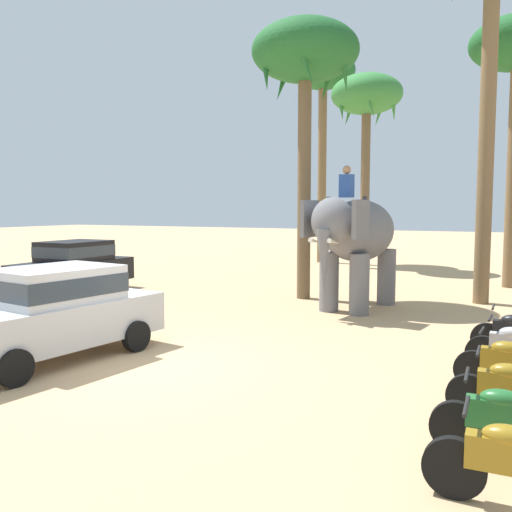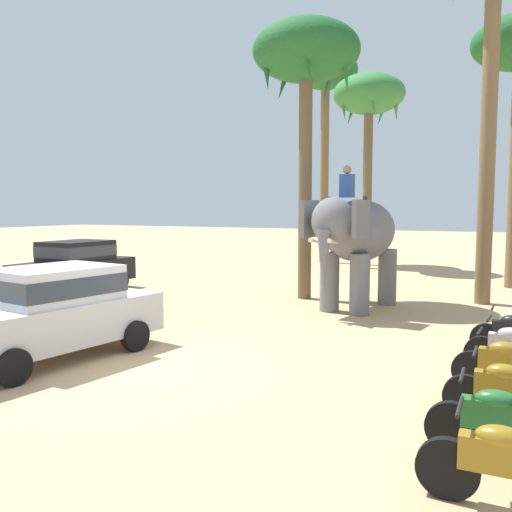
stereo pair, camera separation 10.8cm
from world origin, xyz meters
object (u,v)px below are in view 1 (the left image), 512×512
object	(u,v)px
car_sedan_foreground	(53,309)
palm_tree_leaning_seaward	(305,60)
elephant_with_mahout	(356,237)
car_parked_far_side	(74,265)
palm_tree_near_hut	(323,80)
palm_tree_behind_elephant	(367,100)

from	to	relation	value
car_sedan_foreground	palm_tree_leaning_seaward	world-z (taller)	palm_tree_leaning_seaward
palm_tree_leaning_seaward	elephant_with_mahout	bearing A→B (deg)	-28.71
palm_tree_leaning_seaward	car_sedan_foreground	bearing A→B (deg)	-101.39
car_sedan_foreground	palm_tree_leaning_seaward	distance (m)	10.56
car_parked_far_side	palm_tree_leaning_seaward	bearing A→B (deg)	18.01
car_parked_far_side	elephant_with_mahout	world-z (taller)	elephant_with_mahout
elephant_with_mahout	palm_tree_near_hut	world-z (taller)	palm_tree_near_hut
elephant_with_mahout	palm_tree_near_hut	bearing A→B (deg)	113.37
elephant_with_mahout	palm_tree_behind_elephant	world-z (taller)	palm_tree_behind_elephant
palm_tree_near_hut	palm_tree_leaning_seaward	bearing A→B (deg)	-73.47
palm_tree_behind_elephant	palm_tree_near_hut	xyz separation A→B (m)	(-2.68, 1.74, 1.55)
palm_tree_near_hut	car_parked_far_side	bearing A→B (deg)	-106.67
car_sedan_foreground	car_parked_far_side	world-z (taller)	same
palm_tree_near_hut	palm_tree_behind_elephant	bearing A→B (deg)	-32.88
elephant_with_mahout	palm_tree_leaning_seaward	size ratio (longest dim) A/B	0.48
car_sedan_foreground	palm_tree_near_hut	bearing A→B (deg)	94.56
palm_tree_behind_elephant	palm_tree_near_hut	world-z (taller)	palm_tree_near_hut
elephant_with_mahout	palm_tree_near_hut	size ratio (longest dim) A/B	0.38
palm_tree_behind_elephant	palm_tree_leaning_seaward	size ratio (longest dim) A/B	1.06
car_sedan_foreground	elephant_with_mahout	xyz separation A→B (m)	(3.60, 7.30, 1.06)
car_sedan_foreground	palm_tree_behind_elephant	xyz separation A→B (m)	(1.16, 17.41, 6.68)
palm_tree_near_hut	palm_tree_leaning_seaward	size ratio (longest dim) A/B	1.26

